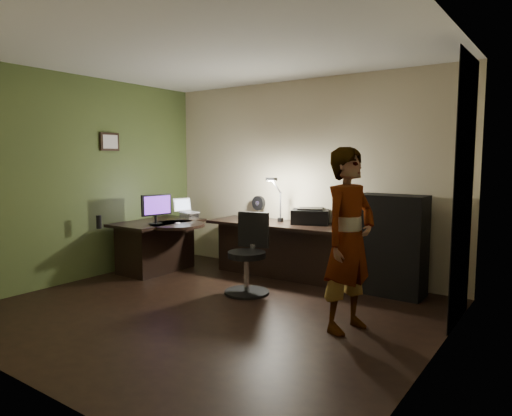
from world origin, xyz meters
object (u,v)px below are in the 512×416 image
Objects in this scene: cabinet at (391,245)px; monitor at (156,213)px; office_chair at (247,254)px; person at (349,240)px; desk_left at (158,246)px; desk_right at (278,249)px.

monitor is at bearing -161.58° from cabinet.
person is (1.47, -0.38, 0.38)m from office_chair.
desk_left is 3.23m from cabinet.
office_chair is at bearing 11.28° from monitor.
person is at bearing -28.23° from office_chair.
desk_left is at bearing -155.67° from desk_right.
cabinet is (1.56, 0.05, 0.23)m from desk_right.
desk_left is 0.73× the size of person.
cabinet is 1.38m from person.
office_chair is (1.58, -0.01, -0.38)m from monitor.
monitor is 1.62m from office_chair.
cabinet is at bearing 29.53° from monitor.
desk_right is 1.15× the size of person.
monitor is (-1.43, -0.91, 0.49)m from desk_right.
cabinet is at bearing 20.82° from office_chair.
office_chair is (1.70, -0.16, 0.12)m from desk_left.
cabinet reaches higher than desk_left.
person reaches higher than cabinet.
desk_left is 1.72m from office_chair.
monitor reaches higher than desk_right.
desk_right is 0.94m from office_chair.
monitor is at bearing -149.27° from desk_right.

